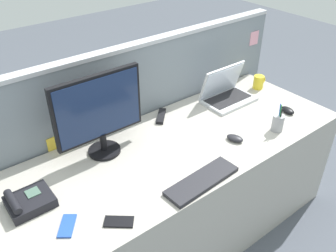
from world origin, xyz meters
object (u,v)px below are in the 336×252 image
object	(u,v)px
desk_phone	(28,201)
cell_phone_black_slab	(119,222)
desktop_monitor	(99,111)
computer_mouse_right_hand	(288,110)
cell_phone_blue_case	(67,226)
keyboard_main	(202,181)
coffee_mug	(259,82)
computer_mouse_left_hand	(235,138)
pen_cup	(278,123)
tv_remote	(161,116)
laptop	(226,92)

from	to	relation	value
desk_phone	cell_phone_black_slab	size ratio (longest dim) A/B	1.55
desktop_monitor	computer_mouse_right_hand	world-z (taller)	desktop_monitor
computer_mouse_right_hand	cell_phone_black_slab	bearing A→B (deg)	-165.64
desktop_monitor	cell_phone_blue_case	distance (m)	0.60
keyboard_main	computer_mouse_right_hand	xyz separation A→B (m)	(0.90, 0.16, 0.01)
coffee_mug	keyboard_main	bearing A→B (deg)	-153.69
computer_mouse_left_hand	coffee_mug	distance (m)	0.72
desk_phone	pen_cup	distance (m)	1.44
tv_remote	desk_phone	bearing A→B (deg)	-121.37
pen_cup	coffee_mug	size ratio (longest dim) A/B	1.67
computer_mouse_right_hand	pen_cup	xyz separation A→B (m)	(-0.23, -0.09, 0.04)
tv_remote	cell_phone_blue_case	bearing A→B (deg)	-107.47
laptop	computer_mouse_right_hand	distance (m)	0.42
desktop_monitor	laptop	xyz separation A→B (m)	(0.96, -0.00, -0.20)
keyboard_main	cell_phone_black_slab	world-z (taller)	keyboard_main
laptop	tv_remote	distance (m)	0.50
desk_phone	cell_phone_black_slab	distance (m)	0.44
pen_cup	coffee_mug	xyz separation A→B (m)	(0.35, 0.44, -0.01)
desk_phone	cell_phone_black_slab	bearing A→B (deg)	-51.08
computer_mouse_right_hand	cell_phone_black_slab	xyz separation A→B (m)	(-1.36, -0.12, -0.01)
keyboard_main	tv_remote	distance (m)	0.65
laptop	computer_mouse_right_hand	world-z (taller)	laptop
computer_mouse_right_hand	cell_phone_black_slab	size ratio (longest dim) A/B	0.77
laptop	cell_phone_blue_case	distance (m)	1.40
computer_mouse_right_hand	computer_mouse_left_hand	bearing A→B (deg)	-169.96
computer_mouse_right_hand	tv_remote	world-z (taller)	computer_mouse_right_hand
keyboard_main	computer_mouse_left_hand	xyz separation A→B (m)	(0.39, 0.15, 0.01)
computer_mouse_right_hand	cell_phone_blue_case	distance (m)	1.55
desk_phone	computer_mouse_right_hand	xyz separation A→B (m)	(1.63, -0.22, -0.01)
keyboard_main	tv_remote	size ratio (longest dim) A/B	2.43
desk_phone	cell_phone_blue_case	world-z (taller)	desk_phone
cell_phone_black_slab	cell_phone_blue_case	bearing A→B (deg)	97.67
tv_remote	computer_mouse_right_hand	bearing A→B (deg)	10.58
desktop_monitor	cell_phone_blue_case	size ratio (longest dim) A/B	3.92
coffee_mug	computer_mouse_right_hand	bearing A→B (deg)	-108.86
computer_mouse_right_hand	pen_cup	bearing A→B (deg)	-149.38
cell_phone_black_slab	coffee_mug	size ratio (longest dim) A/B	1.16
desk_phone	pen_cup	xyz separation A→B (m)	(1.41, -0.30, 0.03)
desktop_monitor	coffee_mug	size ratio (longest dim) A/B	4.47
pen_cup	coffee_mug	bearing A→B (deg)	51.65
computer_mouse_left_hand	coffee_mug	bearing A→B (deg)	11.09
desk_phone	computer_mouse_left_hand	world-z (taller)	desk_phone
computer_mouse_left_hand	cell_phone_black_slab	bearing A→B (deg)	169.11
computer_mouse_right_hand	coffee_mug	bearing A→B (deg)	80.36
desk_phone	coffee_mug	bearing A→B (deg)	4.31
computer_mouse_left_hand	pen_cup	distance (m)	0.29
computer_mouse_left_hand	cell_phone_black_slab	size ratio (longest dim) A/B	0.77
desktop_monitor	pen_cup	xyz separation A→B (m)	(0.93, -0.46, -0.20)
cell_phone_blue_case	coffee_mug	size ratio (longest dim) A/B	1.14
desktop_monitor	computer_mouse_left_hand	size ratio (longest dim) A/B	4.99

